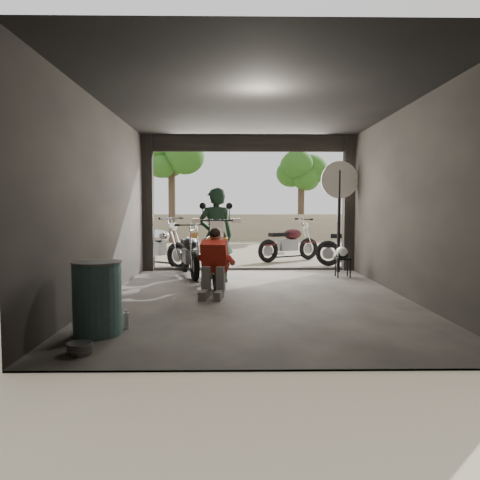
{
  "coord_description": "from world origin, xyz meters",
  "views": [
    {
      "loc": [
        -0.38,
        -7.73,
        1.52
      ],
      "look_at": [
        -0.25,
        0.6,
        0.94
      ],
      "focal_mm": 35.0,
      "sensor_mm": 36.0,
      "label": 1
    }
  ],
  "objects_px": {
    "mechanic": "(213,265)",
    "sign_post": "(339,197)",
    "main_bike": "(213,251)",
    "left_bike": "(190,250)",
    "stool": "(343,261)",
    "helmet": "(342,252)",
    "rider": "(216,236)",
    "oil_drum": "(97,299)",
    "outside_bike_b": "(289,240)",
    "outside_bike_c": "(357,243)",
    "outside_bike_a": "(156,242)"
  },
  "relations": [
    {
      "from": "mechanic",
      "to": "helmet",
      "type": "xyz_separation_m",
      "value": [
        2.67,
        2.21,
        -0.01
      ]
    },
    {
      "from": "outside_bike_c",
      "to": "sign_post",
      "type": "relative_size",
      "value": 0.71
    },
    {
      "from": "left_bike",
      "to": "mechanic",
      "type": "bearing_deg",
      "value": -89.94
    },
    {
      "from": "main_bike",
      "to": "outside_bike_b",
      "type": "height_order",
      "value": "main_bike"
    },
    {
      "from": "main_bike",
      "to": "mechanic",
      "type": "height_order",
      "value": "main_bike"
    },
    {
      "from": "main_bike",
      "to": "outside_bike_a",
      "type": "relative_size",
      "value": 1.05
    },
    {
      "from": "mechanic",
      "to": "helmet",
      "type": "height_order",
      "value": "mechanic"
    },
    {
      "from": "outside_bike_b",
      "to": "helmet",
      "type": "bearing_deg",
      "value": 163.61
    },
    {
      "from": "left_bike",
      "to": "sign_post",
      "type": "height_order",
      "value": "sign_post"
    },
    {
      "from": "left_bike",
      "to": "outside_bike_b",
      "type": "xyz_separation_m",
      "value": [
        2.54,
        2.91,
        0.01
      ]
    },
    {
      "from": "outside_bike_a",
      "to": "sign_post",
      "type": "distance_m",
      "value": 4.68
    },
    {
      "from": "helmet",
      "to": "sign_post",
      "type": "bearing_deg",
      "value": 106.58
    },
    {
      "from": "mechanic",
      "to": "outside_bike_a",
      "type": "bearing_deg",
      "value": 119.94
    },
    {
      "from": "outside_bike_a",
      "to": "mechanic",
      "type": "distance_m",
      "value": 4.39
    },
    {
      "from": "left_bike",
      "to": "outside_bike_a",
      "type": "distance_m",
      "value": 1.87
    },
    {
      "from": "rider",
      "to": "oil_drum",
      "type": "xyz_separation_m",
      "value": [
        -1.26,
        -3.86,
        -0.52
      ]
    },
    {
      "from": "rider",
      "to": "mechanic",
      "type": "height_order",
      "value": "rider"
    },
    {
      "from": "outside_bike_a",
      "to": "outside_bike_b",
      "type": "distance_m",
      "value": 3.79
    },
    {
      "from": "mechanic",
      "to": "sign_post",
      "type": "height_order",
      "value": "sign_post"
    },
    {
      "from": "outside_bike_c",
      "to": "sign_post",
      "type": "xyz_separation_m",
      "value": [
        -0.69,
        -0.95,
        1.14
      ]
    },
    {
      "from": "outside_bike_a",
      "to": "outside_bike_c",
      "type": "bearing_deg",
      "value": -55.45
    },
    {
      "from": "mechanic",
      "to": "sign_post",
      "type": "distance_m",
      "value": 4.29
    },
    {
      "from": "rider",
      "to": "outside_bike_c",
      "type": "bearing_deg",
      "value": -155.04
    },
    {
      "from": "mechanic",
      "to": "oil_drum",
      "type": "height_order",
      "value": "mechanic"
    },
    {
      "from": "rider",
      "to": "stool",
      "type": "bearing_deg",
      "value": -176.13
    },
    {
      "from": "sign_post",
      "to": "main_bike",
      "type": "bearing_deg",
      "value": -147.29
    },
    {
      "from": "main_bike",
      "to": "helmet",
      "type": "height_order",
      "value": "main_bike"
    },
    {
      "from": "stool",
      "to": "helmet",
      "type": "distance_m",
      "value": 0.2
    },
    {
      "from": "mechanic",
      "to": "outside_bike_c",
      "type": "bearing_deg",
      "value": 57.0
    },
    {
      "from": "left_bike",
      "to": "helmet",
      "type": "xyz_separation_m",
      "value": [
        3.3,
        -0.29,
        -0.03
      ]
    },
    {
      "from": "outside_bike_b",
      "to": "oil_drum",
      "type": "relative_size",
      "value": 2.04
    },
    {
      "from": "outside_bike_b",
      "to": "main_bike",
      "type": "bearing_deg",
      "value": 124.37
    },
    {
      "from": "main_bike",
      "to": "helmet",
      "type": "relative_size",
      "value": 7.48
    },
    {
      "from": "outside_bike_b",
      "to": "rider",
      "type": "xyz_separation_m",
      "value": [
        -1.93,
        -3.82,
        0.35
      ]
    },
    {
      "from": "outside_bike_b",
      "to": "rider",
      "type": "bearing_deg",
      "value": 123.5
    },
    {
      "from": "outside_bike_a",
      "to": "rider",
      "type": "xyz_separation_m",
      "value": [
        1.62,
        -2.48,
        0.31
      ]
    },
    {
      "from": "left_bike",
      "to": "rider",
      "type": "distance_m",
      "value": 1.16
    },
    {
      "from": "helmet",
      "to": "oil_drum",
      "type": "distance_m",
      "value": 5.98
    },
    {
      "from": "main_bike",
      "to": "sign_post",
      "type": "relative_size",
      "value": 0.77
    },
    {
      "from": "outside_bike_c",
      "to": "helmet",
      "type": "relative_size",
      "value": 6.92
    },
    {
      "from": "rider",
      "to": "helmet",
      "type": "distance_m",
      "value": 2.79
    },
    {
      "from": "helmet",
      "to": "oil_drum",
      "type": "relative_size",
      "value": 0.3
    },
    {
      "from": "outside_bike_a",
      "to": "left_bike",
      "type": "bearing_deg",
      "value": -111.8
    },
    {
      "from": "rider",
      "to": "main_bike",
      "type": "bearing_deg",
      "value": 70.75
    },
    {
      "from": "left_bike",
      "to": "outside_bike_b",
      "type": "bearing_deg",
      "value": 34.93
    },
    {
      "from": "outside_bike_b",
      "to": "outside_bike_c",
      "type": "height_order",
      "value": "outside_bike_c"
    },
    {
      "from": "outside_bike_c",
      "to": "sign_post",
      "type": "distance_m",
      "value": 1.64
    },
    {
      "from": "main_bike",
      "to": "rider",
      "type": "height_order",
      "value": "rider"
    },
    {
      "from": "outside_bike_a",
      "to": "helmet",
      "type": "distance_m",
      "value": 4.69
    },
    {
      "from": "main_bike",
      "to": "stool",
      "type": "bearing_deg",
      "value": 9.71
    }
  ]
}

